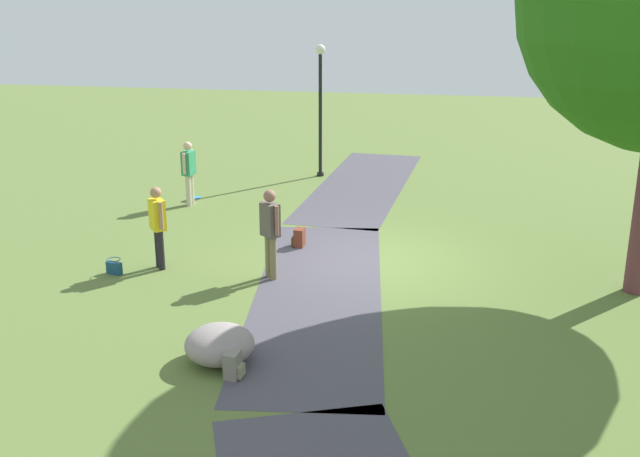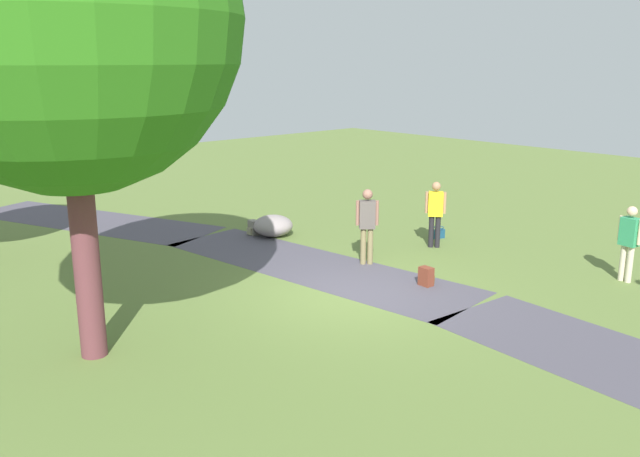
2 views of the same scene
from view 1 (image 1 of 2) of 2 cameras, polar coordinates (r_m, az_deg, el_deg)
The scene contains 12 objects.
ground_plane at distance 15.78m, azimuth 3.75°, elevation -2.40°, with size 48.00×48.00×0.00m, color #5D7337.
footpath_segment_near at distance 21.57m, azimuth 3.16°, elevation 3.25°, with size 8.15×2.89×0.01m.
footpath_segment_mid at distance 14.08m, azimuth -0.15°, elevation -4.95°, with size 8.20×3.16×0.01m.
lamp_post at distance 22.12m, azimuth 0.02°, elevation 9.74°, with size 0.28×0.28×3.76m.
lawn_boulder at distance 11.75m, azimuth -7.44°, elevation -8.51°, with size 1.36×1.36×0.56m.
woman_with_handbag at distance 15.38m, azimuth -11.93°, elevation 0.48°, with size 0.43×0.42×1.67m.
man_near_boulder at distance 19.67m, azimuth -9.70°, elevation 4.38°, with size 0.51×0.29×1.63m.
passerby_on_path at distance 14.55m, azimuth -3.71°, elevation 0.09°, with size 0.42×0.43×1.76m.
handbag_on_grass at distance 15.54m, azimuth -15.00°, elevation -2.78°, with size 0.34×0.34×0.31m.
backpack_by_boulder at distance 11.32m, azimuth -6.44°, elevation -10.04°, with size 0.30×0.28×0.40m.
spare_backpack_on_lawn at distance 16.53m, azimuth -1.57°, elevation -0.69°, with size 0.29×0.28×0.40m.
frisbee_on_grass at distance 20.52m, azimuth -9.15°, elevation 2.28°, with size 0.23×0.23×0.02m.
Camera 1 is at (14.71, 1.50, 5.50)m, focal length 43.20 mm.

